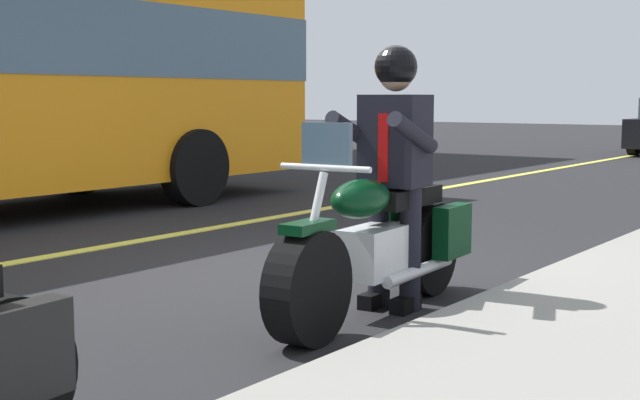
# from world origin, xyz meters

# --- Properties ---
(ground_plane) EXTENTS (80.00, 80.00, 0.00)m
(ground_plane) POSITION_xyz_m (0.00, 0.00, 0.00)
(ground_plane) COLOR black
(lane_center_stripe) EXTENTS (60.00, 0.16, 0.01)m
(lane_center_stripe) POSITION_xyz_m (0.00, -2.00, 0.01)
(lane_center_stripe) COLOR #E5DB4C
(lane_center_stripe) RESTS_ON ground_plane
(motorcycle_main) EXTENTS (2.22, 0.69, 1.26)m
(motorcycle_main) POSITION_xyz_m (0.80, 1.45, 0.45)
(motorcycle_main) COLOR black
(motorcycle_main) RESTS_ON ground_plane
(rider_main) EXTENTS (0.65, 0.58, 1.74)m
(rider_main) POSITION_xyz_m (0.62, 1.43, 1.04)
(rider_main) COLOR black
(rider_main) RESTS_ON ground_plane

